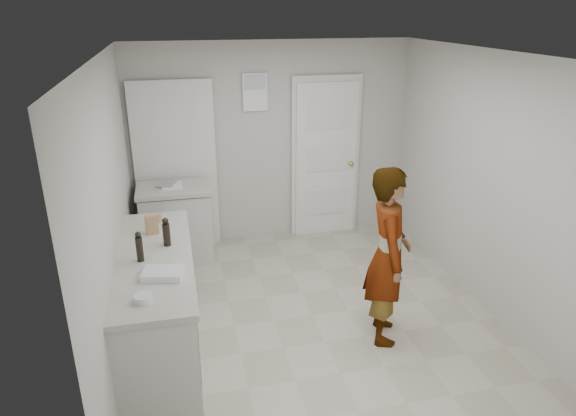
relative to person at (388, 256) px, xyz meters
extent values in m
plane|color=#A6A08B|center=(-0.55, 0.45, -0.82)|extent=(4.00, 4.00, 0.00)
plane|color=beige|center=(-0.55, 2.45, 0.43)|extent=(3.50, 0.00, 3.50)
plane|color=beige|center=(-0.55, -1.55, 0.43)|extent=(3.50, 0.00, 3.50)
plane|color=beige|center=(-2.30, 0.45, 0.43)|extent=(0.00, 4.00, 4.00)
plane|color=beige|center=(1.20, 0.45, 0.43)|extent=(0.00, 4.00, 4.00)
plane|color=silver|center=(-0.55, 0.45, 1.68)|extent=(4.00, 4.00, 0.00)
cube|color=white|center=(0.15, 2.38, 0.18)|extent=(0.80, 0.05, 2.00)
cube|color=silver|center=(0.15, 2.41, 0.21)|extent=(0.90, 0.04, 2.10)
sphere|color=tan|center=(0.48, 2.33, 0.13)|extent=(0.07, 0.07, 0.07)
cube|color=white|center=(-0.75, 2.42, 1.08)|extent=(0.30, 0.02, 0.45)
cube|color=black|center=(-1.75, 2.42, 0.20)|extent=(0.90, 0.05, 2.04)
cube|color=silver|center=(-1.75, 2.39, 0.21)|extent=(0.98, 0.02, 2.10)
cube|color=beige|center=(-2.00, 0.25, -0.39)|extent=(0.60, 1.90, 0.86)
cube|color=black|center=(-2.00, 0.25, -0.78)|extent=(0.56, 1.86, 0.08)
cube|color=beige|center=(-2.00, 0.25, 0.08)|extent=(0.64, 1.96, 0.05)
cube|color=beige|center=(-1.80, 2.00, -0.39)|extent=(0.80, 0.55, 0.86)
cube|color=black|center=(-1.80, 2.00, -0.78)|extent=(0.75, 0.54, 0.08)
cube|color=beige|center=(-1.80, 2.00, 0.08)|extent=(0.84, 0.61, 0.05)
imported|color=silver|center=(0.00, 0.00, 0.00)|extent=(0.54, 0.68, 1.64)
cube|color=#98724C|center=(-2.01, 0.70, 0.20)|extent=(0.12, 0.07, 0.18)
cylinder|color=tan|center=(-1.95, 0.98, 0.15)|extent=(0.06, 0.06, 0.09)
cylinder|color=black|center=(-1.88, 0.43, 0.21)|extent=(0.06, 0.06, 0.20)
sphere|color=black|center=(-1.88, 0.43, 0.34)|extent=(0.06, 0.06, 0.06)
cylinder|color=black|center=(-2.10, 0.18, 0.21)|extent=(0.06, 0.06, 0.21)
sphere|color=black|center=(-2.10, 0.18, 0.34)|extent=(0.05, 0.05, 0.05)
cube|color=silver|center=(-1.92, -0.13, 0.13)|extent=(0.34, 0.27, 0.05)
cube|color=white|center=(-1.92, -0.13, 0.13)|extent=(0.30, 0.23, 0.04)
cylinder|color=silver|center=(-2.06, -0.47, 0.13)|extent=(0.13, 0.13, 0.05)
sphere|color=white|center=(-2.08, -0.48, 0.13)|extent=(0.04, 0.04, 0.04)
sphere|color=white|center=(-2.04, -0.46, 0.13)|extent=(0.04, 0.04, 0.04)
cube|color=white|center=(-1.82, 2.03, 0.11)|extent=(0.24, 0.31, 0.01)
camera|label=1|loc=(-1.76, -3.74, 2.05)|focal=32.00mm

